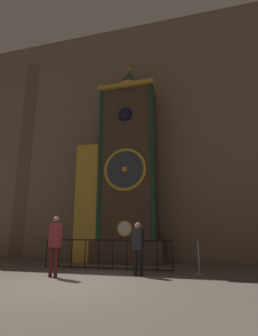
{
  "coord_description": "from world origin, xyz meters",
  "views": [
    {
      "loc": [
        3.42,
        -6.72,
        1.34
      ],
      "look_at": [
        0.2,
        5.31,
        4.41
      ],
      "focal_mm": 28.0,
      "sensor_mm": 36.0,
      "label": 1
    }
  ],
  "objects_px": {
    "visitor_near": "(55,240)",
    "stanchion_post": "(199,263)",
    "clock_tower": "(122,173)",
    "visitor_far": "(138,243)"
  },
  "relations": [
    {
      "from": "stanchion_post",
      "to": "clock_tower",
      "type": "bearing_deg",
      "value": 143.38
    },
    {
      "from": "visitor_far",
      "to": "clock_tower",
      "type": "bearing_deg",
      "value": 127.82
    },
    {
      "from": "visitor_near",
      "to": "visitor_far",
      "type": "xyz_separation_m",
      "value": [
        2.49,
        0.94,
        -0.11
      ]
    },
    {
      "from": "clock_tower",
      "to": "visitor_far",
      "type": "bearing_deg",
      "value": -65.14
    },
    {
      "from": "clock_tower",
      "to": "stanchion_post",
      "type": "xyz_separation_m",
      "value": [
        3.44,
        -2.56,
        -3.84
      ]
    },
    {
      "from": "visitor_near",
      "to": "stanchion_post",
      "type": "xyz_separation_m",
      "value": [
        4.36,
        1.76,
        -0.77
      ]
    },
    {
      "from": "clock_tower",
      "to": "visitor_near",
      "type": "height_order",
      "value": "clock_tower"
    },
    {
      "from": "visitor_near",
      "to": "stanchion_post",
      "type": "height_order",
      "value": "visitor_near"
    },
    {
      "from": "clock_tower",
      "to": "visitor_near",
      "type": "distance_m",
      "value": 5.38
    },
    {
      "from": "visitor_near",
      "to": "clock_tower",
      "type": "bearing_deg",
      "value": 84.74
    }
  ]
}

